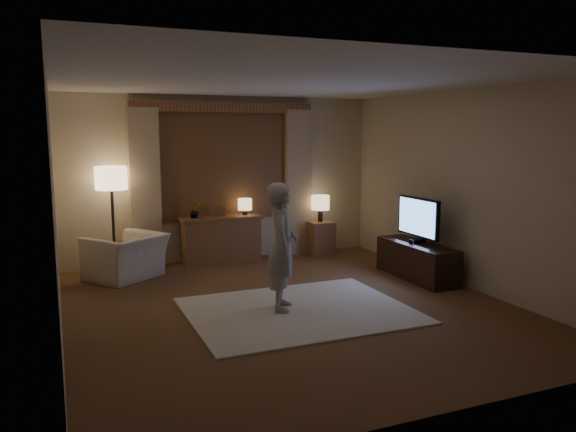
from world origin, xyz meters
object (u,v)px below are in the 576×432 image
armchair (126,257)px  person (282,247)px  sideboard (221,241)px  side_table (320,238)px  tv_stand (417,261)px

armchair → person: bearing=88.1°
sideboard → side_table: size_ratio=2.14×
side_table → tv_stand: bearing=-72.9°
sideboard → side_table: sideboard is taller
armchair → side_table: armchair is taller
sideboard → tv_stand: 3.01m
armchair → side_table: 3.22m
side_table → tv_stand: (0.59, -1.91, -0.03)m
armchair → tv_stand: 4.09m
sideboard → armchair: (-1.50, -0.41, -0.04)m
armchair → tv_stand: (3.78, -1.55, -0.06)m
person → tv_stand: bearing=-50.6°
sideboard → side_table: 1.70m
side_table → person: size_ratio=0.38×
side_table → person: bearing=-124.0°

